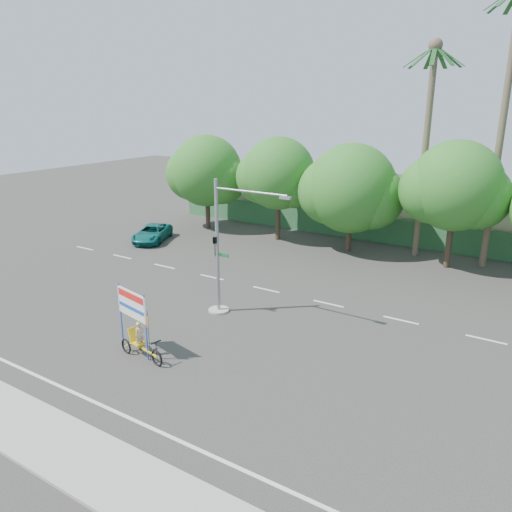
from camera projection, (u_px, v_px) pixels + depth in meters
The scene contains 14 objects.
ground at pixel (210, 354), 21.87m from camera, with size 120.00×120.00×0.00m, color #33302D.
sidewalk_near at pixel (66, 450), 15.81m from camera, with size 50.00×2.40×0.12m, color gray.
fence at pixel (378, 230), 38.89m from camera, with size 38.00×0.08×2.00m, color #336B3D.
building_left at pixel (293, 196), 47.34m from camera, with size 12.00×8.00×4.00m, color beige.
building_right at pixel (500, 221), 38.19m from camera, with size 14.00×8.00×3.60m, color beige.
tree_far_left at pixel (206, 173), 42.14m from camera, with size 7.14×6.00×7.96m.
tree_left at pixel (278, 176), 38.47m from camera, with size 6.66×5.60×8.07m.
tree_center at pixel (351, 191), 35.58m from camera, with size 7.62×6.40×7.85m.
tree_right at pixel (455, 189), 31.76m from camera, with size 6.90×5.80×8.36m.
palm_tall at pixel (505, 103), 30.36m from camera, with size 3.73×3.79×17.45m.
palm_short at pixel (427, 128), 33.14m from camera, with size 3.73×3.79×14.45m.
traffic_signal at pixel (222, 259), 25.33m from camera, with size 4.72×1.10×7.00m.
trike_billboard at pixel (137, 329), 21.52m from camera, with size 3.03×1.06×3.03m.
pickup_truck at pixel (152, 233), 39.29m from camera, with size 2.13×4.61×1.28m, color #0E645F.
Camera 1 is at (12.19, -15.46, 10.65)m, focal length 35.00 mm.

